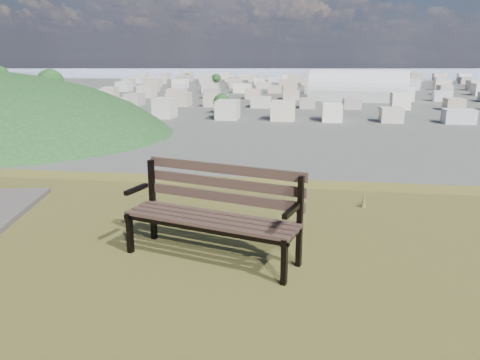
# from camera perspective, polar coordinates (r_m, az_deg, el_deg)

# --- Properties ---
(park_bench) EXTENTS (1.84, 1.04, 0.92)m
(park_bench) POSITION_cam_1_polar(r_m,az_deg,el_deg) (4.67, -3.04, -3.35)
(park_bench) COLOR #453128
(park_bench) RESTS_ON hilltop_mesa
(arena) EXTENTS (62.10, 34.61, 24.78)m
(arena) POSITION_cam_1_polar(r_m,az_deg,el_deg) (302.66, 14.22, 10.48)
(arena) COLOR #BAB9B5
(arena) RESTS_ON ground
(city_blocks) EXTENTS (395.00, 361.00, 7.00)m
(city_blocks) POSITION_cam_1_polar(r_m,az_deg,el_deg) (398.13, 8.26, 11.40)
(city_blocks) COLOR #BDB4A6
(city_blocks) RESTS_ON ground
(city_trees) EXTENTS (406.52, 387.20, 9.98)m
(city_trees) POSITION_cam_1_polar(r_m,az_deg,el_deg) (323.97, 3.43, 10.99)
(city_trees) COLOR #2F2317
(city_trees) RESTS_ON ground
(bay_water) EXTENTS (2400.00, 700.00, 0.12)m
(bay_water) POSITION_cam_1_polar(r_m,az_deg,el_deg) (903.40, 8.46, 13.06)
(bay_water) COLOR #99A8C3
(bay_water) RESTS_ON ground
(far_hills) EXTENTS (2050.00, 340.00, 60.00)m
(far_hills) POSITION_cam_1_polar(r_m,az_deg,el_deg) (1407.31, 6.00, 14.79)
(far_hills) COLOR #9AA5BF
(far_hills) RESTS_ON ground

